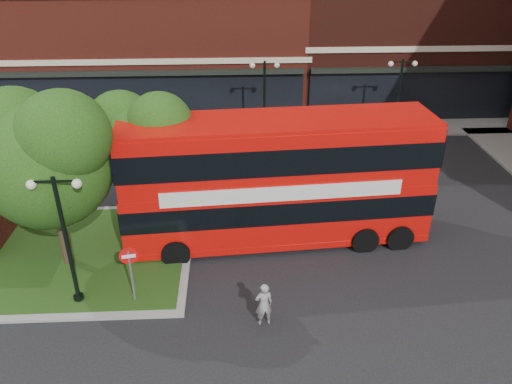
{
  "coord_description": "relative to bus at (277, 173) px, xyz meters",
  "views": [
    {
      "loc": [
        0.14,
        -13.87,
        11.96
      ],
      "look_at": [
        1.02,
        4.45,
        2.0
      ],
      "focal_mm": 35.0,
      "sensor_mm": 36.0,
      "label": 1
    }
  ],
  "objects": [
    {
      "name": "ground",
      "position": [
        -1.85,
        -4.0,
        -3.09
      ],
      "size": [
        120.0,
        120.0,
        0.0
      ],
      "primitive_type": "plane",
      "color": "black",
      "rests_on": "ground"
    },
    {
      "name": "pavement_far",
      "position": [
        -1.85,
        12.5,
        -3.03
      ],
      "size": [
        44.0,
        3.0,
        0.12
      ],
      "primitive_type": "cube",
      "color": "slate",
      "rests_on": "ground"
    },
    {
      "name": "terrace_far_left",
      "position": [
        -9.85,
        20.0,
        3.91
      ],
      "size": [
        26.0,
        12.0,
        14.0
      ],
      "primitive_type": "cube",
      "color": "maroon",
      "rests_on": "ground"
    },
    {
      "name": "traffic_island",
      "position": [
        -9.85,
        -1.0,
        -3.03
      ],
      "size": [
        12.6,
        7.6,
        0.15
      ],
      "color": "gray",
      "rests_on": "ground"
    },
    {
      "name": "tree_island_west",
      "position": [
        -8.45,
        -1.42,
        1.7
      ],
      "size": [
        5.4,
        4.71,
        7.21
      ],
      "color": "#2D2116",
      "rests_on": "ground"
    },
    {
      "name": "tree_island_east",
      "position": [
        -5.43,
        1.06,
        1.15
      ],
      "size": [
        4.46,
        3.9,
        6.29
      ],
      "color": "#2D2116",
      "rests_on": "ground"
    },
    {
      "name": "lamp_island",
      "position": [
        -7.35,
        -3.8,
        -0.27
      ],
      "size": [
        1.72,
        0.36,
        5.0
      ],
      "color": "black",
      "rests_on": "ground"
    },
    {
      "name": "lamp_far_left",
      "position": [
        0.15,
        10.5,
        -0.27
      ],
      "size": [
        1.72,
        0.36,
        5.0
      ],
      "color": "black",
      "rests_on": "ground"
    },
    {
      "name": "lamp_far_right",
      "position": [
        8.15,
        10.5,
        -0.27
      ],
      "size": [
        1.72,
        0.36,
        5.0
      ],
      "color": "black",
      "rests_on": "ground"
    },
    {
      "name": "bus",
      "position": [
        0.0,
        0.0,
        0.0
      ],
      "size": [
        12.53,
        3.71,
        4.72
      ],
      "rotation": [
        0.0,
        0.0,
        0.07
      ],
      "color": "red",
      "rests_on": "ground"
    },
    {
      "name": "woman",
      "position": [
        -0.84,
        -5.18,
        -2.27
      ],
      "size": [
        0.66,
        0.49,
        1.65
      ],
      "primitive_type": "imported",
      "rotation": [
        0.0,
        0.0,
        3.32
      ],
      "color": "gray",
      "rests_on": "ground"
    },
    {
      "name": "car_silver",
      "position": [
        -4.54,
        10.5,
        -2.42
      ],
      "size": [
        4.0,
        1.62,
        1.36
      ],
      "primitive_type": "imported",
      "rotation": [
        0.0,
        0.0,
        1.58
      ],
      "color": "silver",
      "rests_on": "ground"
    },
    {
      "name": "car_white",
      "position": [
        6.02,
        10.5,
        -2.45
      ],
      "size": [
        3.9,
        1.37,
        1.28
      ],
      "primitive_type": "imported",
      "rotation": [
        0.0,
        0.0,
        1.57
      ],
      "color": "silver",
      "rests_on": "ground"
    },
    {
      "name": "no_entry_sign",
      "position": [
        -5.35,
        -3.91,
        -1.42
      ],
      "size": [
        0.65,
        0.16,
        2.35
      ],
      "rotation": [
        0.0,
        0.0,
        0.16
      ],
      "color": "slate",
      "rests_on": "ground"
    }
  ]
}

